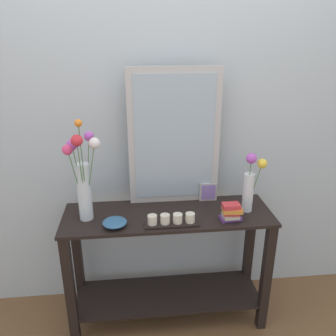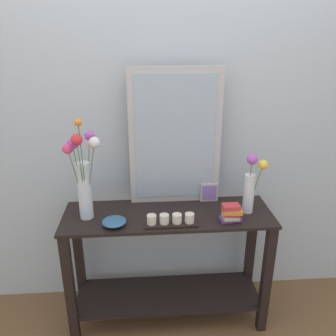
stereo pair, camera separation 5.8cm
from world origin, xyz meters
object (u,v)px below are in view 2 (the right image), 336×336
(console_table, at_px, (168,257))
(decorative_bowl, at_px, (114,222))
(candle_tray, at_px, (171,220))
(mirror_leaning, at_px, (175,138))
(vase_right, at_px, (251,185))
(tall_vase_left, at_px, (83,175))
(picture_frame_small, at_px, (209,192))
(book_stack, at_px, (231,213))

(console_table, height_order, decorative_bowl, decorative_bowl)
(console_table, relative_size, candle_tray, 4.09)
(mirror_leaning, relative_size, vase_right, 2.24)
(tall_vase_left, distance_m, picture_frame_small, 0.83)
(console_table, height_order, candle_tray, candle_tray)
(mirror_leaning, distance_m, picture_frame_small, 0.44)
(mirror_leaning, xyz_separation_m, candle_tray, (-0.05, -0.31, -0.41))
(book_stack, bearing_deg, console_table, 162.24)
(picture_frame_small, bearing_deg, decorative_bowl, -156.41)
(mirror_leaning, height_order, candle_tray, mirror_leaning)
(candle_tray, relative_size, decorative_bowl, 2.24)
(decorative_bowl, bearing_deg, book_stack, -0.21)
(tall_vase_left, relative_size, book_stack, 4.82)
(mirror_leaning, distance_m, book_stack, 0.57)
(book_stack, bearing_deg, mirror_leaning, 136.41)
(vase_right, height_order, book_stack, vase_right)
(console_table, bearing_deg, candle_tray, -87.68)
(mirror_leaning, bearing_deg, decorative_bowl, -142.74)
(book_stack, bearing_deg, picture_frame_small, 106.83)
(console_table, distance_m, picture_frame_small, 0.51)
(console_table, relative_size, tall_vase_left, 2.03)
(vase_right, bearing_deg, console_table, 177.93)
(decorative_bowl, bearing_deg, picture_frame_small, 23.59)
(picture_frame_small, bearing_deg, book_stack, -73.17)
(console_table, height_order, tall_vase_left, tall_vase_left)
(tall_vase_left, distance_m, vase_right, 1.00)
(console_table, height_order, book_stack, book_stack)
(tall_vase_left, distance_m, candle_tray, 0.57)
(picture_frame_small, bearing_deg, vase_right, -37.55)
(mirror_leaning, xyz_separation_m, book_stack, (0.31, -0.29, -0.38))
(book_stack, bearing_deg, vase_right, 35.51)
(decorative_bowl, distance_m, book_stack, 0.69)
(mirror_leaning, height_order, vase_right, mirror_leaning)
(console_table, bearing_deg, tall_vase_left, -177.29)
(vase_right, relative_size, book_stack, 2.94)
(tall_vase_left, height_order, candle_tray, tall_vase_left)
(book_stack, bearing_deg, decorative_bowl, 179.79)
(mirror_leaning, height_order, decorative_bowl, mirror_leaning)
(tall_vase_left, bearing_deg, console_table, 2.71)
(console_table, bearing_deg, decorative_bowl, -160.45)
(mirror_leaning, distance_m, vase_right, 0.55)
(console_table, xyz_separation_m, mirror_leaning, (0.06, 0.18, 0.76))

